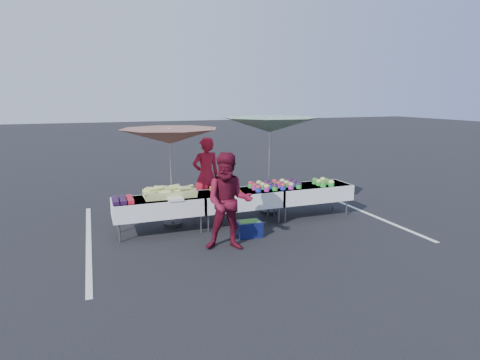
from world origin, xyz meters
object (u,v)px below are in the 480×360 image
object	(u,v)px
vendor	(206,175)
storage_bin	(249,228)
table_center	(240,198)
umbrella_left	(170,137)
customer	(229,202)
umbrella_right	(270,126)
table_left	(159,206)
table_right	(311,192)

from	to	relation	value
vendor	storage_bin	xyz separation A→B (m)	(0.33, -2.00, -0.76)
table_center	umbrella_left	bearing A→B (deg)	164.51
vendor	storage_bin	size ratio (longest dim) A/B	3.64
customer	umbrella_right	world-z (taller)	umbrella_right
customer	table_left	bearing A→B (deg)	147.26
table_left	vendor	distance (m)	1.81
customer	storage_bin	size ratio (longest dim) A/B	3.56
vendor	customer	bearing A→B (deg)	78.52
vendor	umbrella_left	size ratio (longest dim) A/B	0.82
table_left	storage_bin	xyz separation A→B (m)	(1.68, -0.85, -0.42)
umbrella_right	table_center	bearing A→B (deg)	-149.92
table_center	table_right	bearing A→B (deg)	0.00
table_right	storage_bin	world-z (taller)	table_right
table_center	vendor	bearing A→B (deg)	111.45
table_center	umbrella_left	xyz separation A→B (m)	(-1.44, 0.40, 1.38)
table_center	customer	size ratio (longest dim) A/B	1.02
umbrella_left	table_right	bearing A→B (deg)	-7.03
customer	storage_bin	bearing A→B (deg)	59.66
table_center	table_left	bearing A→B (deg)	180.00
table_center	table_right	world-z (taller)	same
customer	storage_bin	world-z (taller)	customer
storage_bin	table_right	bearing A→B (deg)	26.19
vendor	umbrella_right	bearing A→B (deg)	151.76
table_center	customer	bearing A→B (deg)	-118.10
table_left	umbrella_right	xyz separation A→B (m)	(2.75, 0.55, 1.55)
table_right	storage_bin	xyz separation A→B (m)	(-1.92, -0.85, -0.42)
customer	umbrella_left	bearing A→B (deg)	131.17
table_left	storage_bin	distance (m)	1.92
table_left	table_center	distance (m)	1.80
table_left	customer	distance (m)	1.77
table_right	storage_bin	distance (m)	2.14
table_center	umbrella_left	distance (m)	2.03
umbrella_left	umbrella_right	bearing A→B (deg)	3.64
umbrella_left	umbrella_right	world-z (taller)	umbrella_right
vendor	umbrella_left	world-z (taller)	umbrella_left
umbrella_right	vendor	bearing A→B (deg)	156.96
vendor	umbrella_right	size ratio (longest dim) A/B	0.64
umbrella_left	storage_bin	distance (m)	2.55
vendor	storage_bin	bearing A→B (deg)	94.16
vendor	table_right	bearing A→B (deg)	147.74
umbrella_left	table_left	bearing A→B (deg)	-131.75
vendor	table_left	bearing A→B (deg)	35.29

